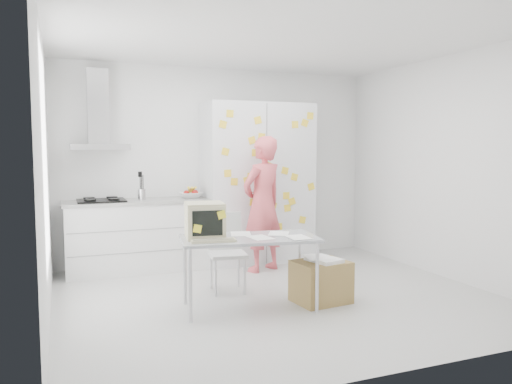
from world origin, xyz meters
name	(u,v)px	position (x,y,z in m)	size (l,w,h in m)	color
floor	(276,297)	(0.00, 0.00, -0.01)	(4.50, 4.00, 0.02)	silver
walls	(252,168)	(0.00, 0.72, 1.35)	(4.52, 4.01, 2.70)	white
ceiling	(277,39)	(0.00, 0.00, 2.70)	(4.50, 4.00, 0.02)	white
counter_run	(139,234)	(-1.20, 1.70, 0.47)	(1.84, 0.63, 1.28)	white
range_hood	(98,118)	(-1.65, 1.84, 1.96)	(0.70, 0.48, 1.01)	silver
tall_cabinet	(258,183)	(0.45, 1.67, 1.10)	(1.50, 0.68, 2.20)	silver
person	(263,204)	(0.29, 1.10, 0.87)	(0.63, 0.42, 1.74)	#E1575F
desk	(221,229)	(-0.68, -0.20, 0.80)	(1.41, 0.85, 1.06)	#A5A9B0
chair	(226,247)	(-0.42, 0.43, 0.49)	(0.44, 0.44, 0.86)	beige
cardboard_box	(321,281)	(0.34, -0.36, 0.22)	(0.58, 0.48, 0.47)	#A08245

